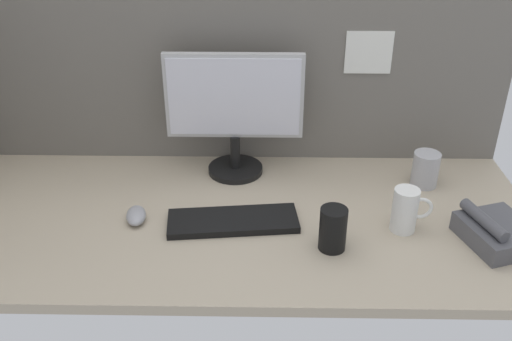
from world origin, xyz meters
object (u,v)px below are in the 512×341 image
object	(u,v)px
monitor	(234,109)
mug_ceramic_white	(406,210)
keyboard	(233,221)
desk_phone	(497,232)
mug_black_travel	(333,229)
mug_steel	(425,169)
mouse	(136,216)

from	to	relation	value
monitor	mug_ceramic_white	world-z (taller)	monitor
keyboard	desk_phone	size ratio (longest dim) A/B	1.59
mug_black_travel	monitor	bearing A→B (deg)	123.63
monitor	desk_phone	world-z (taller)	monitor
mug_ceramic_white	monitor	bearing A→B (deg)	145.96
keyboard	mug_steel	xyz separation A→B (cm)	(59.63, 23.10, 4.59)
mug_ceramic_white	desk_phone	distance (cm)	24.61
keyboard	mug_black_travel	size ratio (longest dim) A/B	3.03
mug_ceramic_white	mug_steel	bearing A→B (deg)	65.02
keyboard	mug_black_travel	world-z (taller)	mug_black_travel
monitor	desk_phone	size ratio (longest dim) A/B	1.86
mouse	mug_black_travel	size ratio (longest dim) A/B	0.79
monitor	mug_black_travel	xyz separation A→B (cm)	(27.83, -41.83, -16.30)
monitor	mug_ceramic_white	distance (cm)	61.01
mouse	mug_black_travel	world-z (taller)	mug_black_travel
mug_black_travel	keyboard	bearing A→B (deg)	158.46
monitor	mouse	bearing A→B (deg)	-132.22
mouse	mug_ceramic_white	xyz separation A→B (cm)	(75.95, -3.06, 4.82)
mouse	mug_steel	distance (cm)	90.33
mug_steel	desk_phone	distance (cm)	32.80
keyboard	desk_phone	xyz separation A→B (cm)	(71.79, -7.27, 2.19)
mug_steel	mug_black_travel	bearing A→B (deg)	-133.98
mug_steel	keyboard	bearing A→B (deg)	-158.83
mouse	mug_ceramic_white	world-z (taller)	mug_ceramic_white
mug_black_travel	desk_phone	xyz separation A→B (cm)	(44.75, 3.40, -2.92)
mug_ceramic_white	desk_phone	world-z (taller)	mug_ceramic_white
mug_steel	mug_ceramic_white	world-z (taller)	mug_ceramic_white
mug_black_travel	desk_phone	world-z (taller)	mug_black_travel
monitor	mug_ceramic_white	size ratio (longest dim) A/B	3.35
mouse	desk_phone	distance (cm)	100.10
mug_ceramic_white	desk_phone	size ratio (longest dim) A/B	0.56
monitor	mug_steel	xyz separation A→B (cm)	(60.42, -8.06, -16.81)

